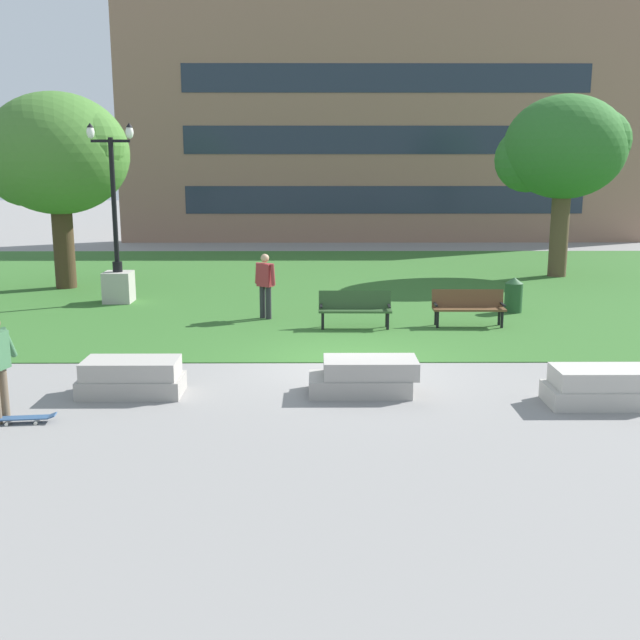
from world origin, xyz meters
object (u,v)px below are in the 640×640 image
Objects in this scene: concrete_block_right at (601,387)px; skateboard at (23,418)px; park_bench_near_left at (355,307)px; park_bench_near_right at (468,305)px; trash_bin at (514,295)px; person_bystander_near_lawn at (265,282)px; concrete_block_center at (132,378)px; lamp_post_left at (118,267)px; concrete_block_left at (364,377)px.

skateboard is at bearing -174.75° from concrete_block_right.
park_bench_near_right is (2.86, 0.18, 0.00)m from park_bench_near_left.
person_bystander_near_lawn reaches higher than trash_bin.
trash_bin is at bearing 41.40° from skateboard.
trash_bin is 6.82m from person_bystander_near_lawn.
concrete_block_center is 1.87× the size of trash_bin.
person_bystander_near_lawn is at bearing -28.40° from lamp_post_left.
concrete_block_center and concrete_block_right have the same top height.
trash_bin reaches higher than park_bench_near_right.
person_bystander_near_lawn is (-2.29, 1.10, 0.44)m from park_bench_near_left.
concrete_block_left is 0.37× the size of lamp_post_left.
lamp_post_left is (-6.77, 3.52, 0.52)m from park_bench_near_left.
park_bench_near_left is 1.88× the size of trash_bin.
trash_bin is at bearing 85.77° from concrete_block_right.
concrete_block_center is at bearing -127.91° from park_bench_near_left.
concrete_block_center is at bearing 47.60° from skateboard.
lamp_post_left is at bearing 160.89° from park_bench_near_right.
trash_bin is 0.56× the size of person_bystander_near_lawn.
trash_bin reaches higher than park_bench_near_left.
lamp_post_left is at bearing 137.92° from concrete_block_right.
park_bench_near_left is (0.11, 5.43, 0.23)m from concrete_block_left.
concrete_block_center is 1.74× the size of skateboard.
concrete_block_left is at bearing -53.35° from lamp_post_left.
person_bystander_near_lawn reaches higher than concrete_block_left.
concrete_block_left is 1.06× the size of park_bench_near_left.
concrete_block_left is 1.06× the size of park_bench_near_right.
skateboard is 11.09m from park_bench_near_right.
person_bystander_near_lawn is (4.47, -2.42, -0.07)m from lamp_post_left.
concrete_block_right is 6.35m from park_bench_near_right.
concrete_block_right is at bearing -4.44° from concrete_block_center.
park_bench_near_left is at bearing 52.09° from concrete_block_center.
concrete_block_right is 1.74× the size of skateboard.
park_bench_near_right is (7.10, 5.63, 0.23)m from concrete_block_center.
concrete_block_right is 9.48m from person_bystander_near_lawn.
person_bystander_near_lawn is at bearing -172.98° from trash_bin.
concrete_block_center is at bearing -106.60° from person_bystander_near_lawn.
concrete_block_center is 9.07m from park_bench_near_right.
lamp_post_left is (-9.63, 3.34, 0.52)m from park_bench_near_right.
concrete_block_left is 4.03m from concrete_block_right.
park_bench_near_left reaches higher than skateboard.
park_bench_near_right is 1.88× the size of trash_bin.
skateboard is at bearing -132.40° from concrete_block_center.
lamp_post_left is 3.00× the size of person_bystander_near_lawn.
concrete_block_right is (8.11, -0.63, 0.00)m from concrete_block_center.
park_bench_near_left is (4.25, 5.45, 0.23)m from concrete_block_center.
concrete_block_right is at bearing -57.58° from park_bench_near_left.
concrete_block_left is at bearing -91.21° from park_bench_near_left.
park_bench_near_right is at bearing -132.45° from trash_bin.
trash_bin reaches higher than skateboard.
park_bench_near_left is (5.62, 6.95, 0.45)m from skateboard.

